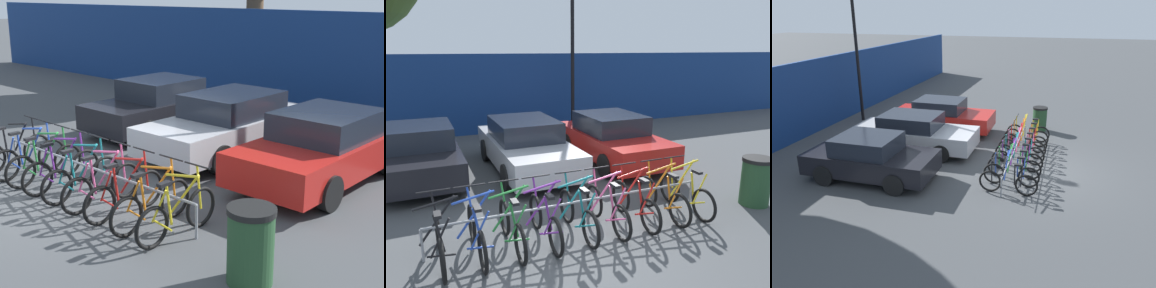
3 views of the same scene
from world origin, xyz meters
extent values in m
plane|color=#424447|center=(0.00, 0.00, 0.00)|extent=(120.00, 120.00, 0.00)
cube|color=navy|center=(0.00, 9.50, 1.53)|extent=(36.00, 0.16, 3.05)
cylinder|color=gray|center=(0.40, 0.68, 0.55)|extent=(5.24, 0.04, 0.04)
cylinder|color=gray|center=(-2.22, 0.68, 0.28)|extent=(0.04, 0.04, 0.55)
cylinder|color=gray|center=(3.01, 0.68, 0.28)|extent=(0.04, 0.04, 0.55)
torus|color=black|center=(-1.97, 0.00, 0.33)|extent=(0.06, 0.66, 0.66)
torus|color=black|center=(-1.97, 1.05, 0.33)|extent=(0.06, 0.66, 0.66)
cylinder|color=black|center=(-1.97, 0.68, 0.65)|extent=(0.60, 0.04, 0.76)
cylinder|color=black|center=(-1.97, 0.63, 0.96)|extent=(0.68, 0.04, 0.16)
cylinder|color=black|center=(-1.97, 0.35, 0.59)|extent=(0.14, 0.04, 0.63)
cylinder|color=black|center=(-1.97, 0.15, 0.61)|extent=(0.32, 0.03, 0.58)
cylinder|color=black|center=(-1.97, 0.20, 0.31)|extent=(0.40, 0.03, 0.08)
cylinder|color=black|center=(-1.97, 1.01, 0.68)|extent=(0.12, 0.04, 0.69)
cylinder|color=black|center=(-1.97, 0.97, 1.04)|extent=(0.52, 0.03, 0.03)
cube|color=black|center=(-1.97, 0.25, 0.93)|extent=(0.10, 0.22, 0.05)
torus|color=black|center=(-1.41, 0.00, 0.33)|extent=(0.06, 0.66, 0.66)
torus|color=black|center=(-1.41, 1.05, 0.33)|extent=(0.06, 0.66, 0.66)
cylinder|color=#284CB7|center=(-1.41, 0.68, 0.65)|extent=(0.60, 0.04, 0.76)
cylinder|color=#284CB7|center=(-1.41, 0.63, 0.96)|extent=(0.68, 0.04, 0.16)
cylinder|color=#284CB7|center=(-1.41, 0.35, 0.59)|extent=(0.14, 0.04, 0.63)
cylinder|color=#284CB7|center=(-1.41, 0.15, 0.61)|extent=(0.32, 0.03, 0.58)
cylinder|color=#284CB7|center=(-1.41, 0.20, 0.31)|extent=(0.40, 0.03, 0.08)
cylinder|color=#284CB7|center=(-1.41, 1.01, 0.68)|extent=(0.12, 0.04, 0.69)
cylinder|color=black|center=(-1.41, 0.97, 1.04)|extent=(0.52, 0.03, 0.03)
cube|color=black|center=(-1.41, 0.25, 0.93)|extent=(0.10, 0.22, 0.05)
torus|color=black|center=(-0.84, 0.00, 0.33)|extent=(0.06, 0.66, 0.66)
torus|color=black|center=(-0.84, 1.05, 0.33)|extent=(0.06, 0.66, 0.66)
cylinder|color=#288438|center=(-0.84, 0.68, 0.65)|extent=(0.60, 0.04, 0.76)
cylinder|color=#288438|center=(-0.84, 0.63, 0.96)|extent=(0.68, 0.04, 0.16)
cylinder|color=#288438|center=(-0.84, 0.35, 0.59)|extent=(0.14, 0.04, 0.63)
cylinder|color=#288438|center=(-0.84, 0.15, 0.61)|extent=(0.32, 0.03, 0.58)
cylinder|color=#288438|center=(-0.84, 0.20, 0.31)|extent=(0.40, 0.03, 0.08)
cylinder|color=#288438|center=(-0.84, 1.01, 0.68)|extent=(0.12, 0.04, 0.69)
cylinder|color=black|center=(-0.84, 0.97, 1.04)|extent=(0.52, 0.03, 0.03)
cube|color=black|center=(-0.84, 0.25, 0.93)|extent=(0.10, 0.22, 0.05)
torus|color=black|center=(-0.26, 0.00, 0.33)|extent=(0.06, 0.66, 0.66)
torus|color=black|center=(-0.26, 1.05, 0.33)|extent=(0.06, 0.66, 0.66)
cylinder|color=#752D99|center=(-0.26, 0.68, 0.65)|extent=(0.60, 0.04, 0.76)
cylinder|color=#752D99|center=(-0.26, 0.63, 0.96)|extent=(0.68, 0.04, 0.16)
cylinder|color=#752D99|center=(-0.26, 0.35, 0.59)|extent=(0.14, 0.04, 0.63)
cylinder|color=#752D99|center=(-0.26, 0.15, 0.61)|extent=(0.32, 0.03, 0.58)
cylinder|color=#752D99|center=(-0.26, 0.20, 0.31)|extent=(0.40, 0.03, 0.08)
cylinder|color=#752D99|center=(-0.26, 1.01, 0.68)|extent=(0.12, 0.04, 0.69)
cylinder|color=black|center=(-0.26, 0.97, 1.04)|extent=(0.52, 0.03, 0.03)
cube|color=black|center=(-0.26, 0.25, 0.93)|extent=(0.10, 0.22, 0.05)
torus|color=black|center=(0.36, 0.00, 0.33)|extent=(0.06, 0.66, 0.66)
torus|color=black|center=(0.36, 1.05, 0.33)|extent=(0.06, 0.66, 0.66)
cylinder|color=#197A7F|center=(0.36, 0.68, 0.65)|extent=(0.60, 0.04, 0.76)
cylinder|color=#197A7F|center=(0.36, 0.63, 0.96)|extent=(0.68, 0.04, 0.16)
cylinder|color=#197A7F|center=(0.36, 0.35, 0.59)|extent=(0.14, 0.04, 0.63)
cylinder|color=#197A7F|center=(0.36, 0.15, 0.61)|extent=(0.32, 0.03, 0.58)
cylinder|color=#197A7F|center=(0.36, 0.20, 0.31)|extent=(0.40, 0.03, 0.08)
cylinder|color=#197A7F|center=(0.36, 1.01, 0.68)|extent=(0.12, 0.04, 0.69)
cylinder|color=black|center=(0.36, 0.97, 1.04)|extent=(0.52, 0.03, 0.03)
cube|color=black|center=(0.36, 0.25, 0.93)|extent=(0.10, 0.22, 0.05)
torus|color=black|center=(0.95, 0.00, 0.33)|extent=(0.06, 0.66, 0.66)
torus|color=black|center=(0.95, 1.05, 0.33)|extent=(0.06, 0.66, 0.66)
cylinder|color=#E55993|center=(0.95, 0.68, 0.65)|extent=(0.60, 0.04, 0.76)
cylinder|color=#E55993|center=(0.95, 0.63, 0.96)|extent=(0.68, 0.04, 0.16)
cylinder|color=#E55993|center=(0.95, 0.35, 0.59)|extent=(0.14, 0.04, 0.63)
cylinder|color=#E55993|center=(0.95, 0.15, 0.61)|extent=(0.32, 0.03, 0.58)
cylinder|color=#E55993|center=(0.95, 0.20, 0.31)|extent=(0.40, 0.03, 0.08)
cylinder|color=#E55993|center=(0.95, 1.01, 0.68)|extent=(0.12, 0.04, 0.69)
cylinder|color=black|center=(0.95, 0.97, 1.04)|extent=(0.52, 0.03, 0.03)
cube|color=black|center=(0.95, 0.25, 0.93)|extent=(0.10, 0.22, 0.05)
torus|color=black|center=(1.55, 0.00, 0.33)|extent=(0.06, 0.66, 0.66)
torus|color=black|center=(1.55, 1.05, 0.33)|extent=(0.06, 0.66, 0.66)
cylinder|color=red|center=(1.55, 0.68, 0.65)|extent=(0.60, 0.04, 0.76)
cylinder|color=red|center=(1.55, 0.63, 0.96)|extent=(0.68, 0.04, 0.16)
cylinder|color=red|center=(1.55, 0.35, 0.59)|extent=(0.14, 0.04, 0.63)
cylinder|color=red|center=(1.55, 0.15, 0.61)|extent=(0.32, 0.03, 0.58)
cylinder|color=red|center=(1.55, 0.20, 0.31)|extent=(0.40, 0.03, 0.08)
cylinder|color=red|center=(1.55, 1.01, 0.68)|extent=(0.12, 0.04, 0.69)
cylinder|color=black|center=(1.55, 0.97, 1.04)|extent=(0.52, 0.03, 0.03)
cube|color=black|center=(1.55, 0.25, 0.93)|extent=(0.10, 0.22, 0.05)
torus|color=black|center=(2.20, 0.00, 0.33)|extent=(0.06, 0.66, 0.66)
torus|color=black|center=(2.20, 1.05, 0.33)|extent=(0.06, 0.66, 0.66)
cylinder|color=orange|center=(2.20, 0.68, 0.65)|extent=(0.60, 0.04, 0.76)
cylinder|color=orange|center=(2.20, 0.63, 0.96)|extent=(0.68, 0.04, 0.16)
cylinder|color=orange|center=(2.20, 0.35, 0.59)|extent=(0.14, 0.04, 0.63)
cylinder|color=orange|center=(2.20, 0.15, 0.61)|extent=(0.32, 0.03, 0.58)
cylinder|color=orange|center=(2.20, 0.20, 0.31)|extent=(0.40, 0.03, 0.08)
cylinder|color=orange|center=(2.20, 1.01, 0.68)|extent=(0.12, 0.04, 0.69)
cylinder|color=black|center=(2.20, 0.97, 1.04)|extent=(0.52, 0.03, 0.03)
cube|color=black|center=(2.20, 0.25, 0.93)|extent=(0.10, 0.22, 0.05)
torus|color=black|center=(2.76, 0.00, 0.33)|extent=(0.06, 0.66, 0.66)
torus|color=black|center=(2.76, 1.05, 0.33)|extent=(0.06, 0.66, 0.66)
cylinder|color=yellow|center=(2.76, 0.68, 0.65)|extent=(0.60, 0.04, 0.76)
cylinder|color=yellow|center=(2.76, 0.63, 0.96)|extent=(0.68, 0.04, 0.16)
cylinder|color=yellow|center=(2.76, 0.35, 0.59)|extent=(0.14, 0.04, 0.63)
cylinder|color=yellow|center=(2.76, 0.15, 0.61)|extent=(0.32, 0.03, 0.58)
cylinder|color=yellow|center=(2.76, 0.20, 0.31)|extent=(0.40, 0.03, 0.08)
cylinder|color=yellow|center=(2.76, 1.01, 0.68)|extent=(0.12, 0.04, 0.69)
cylinder|color=black|center=(2.76, 0.97, 1.04)|extent=(0.52, 0.03, 0.03)
cube|color=black|center=(2.76, 0.25, 0.93)|extent=(0.10, 0.22, 0.05)
cube|color=black|center=(-2.09, 4.78, 0.57)|extent=(1.80, 3.98, 0.62)
cube|color=#1E232D|center=(-2.09, 4.88, 1.14)|extent=(1.58, 1.83, 0.52)
cylinder|color=black|center=(-2.94, 5.94, 0.32)|extent=(0.20, 0.64, 0.64)
cylinder|color=black|center=(-1.23, 5.94, 0.32)|extent=(0.20, 0.64, 0.64)
cylinder|color=black|center=(-1.23, 3.63, 0.32)|extent=(0.20, 0.64, 0.64)
cube|color=#B7B7BC|center=(0.57, 4.47, 0.57)|extent=(1.80, 4.56, 0.62)
cube|color=#1E232D|center=(0.57, 4.59, 1.14)|extent=(1.58, 2.10, 0.52)
cylinder|color=black|center=(-0.29, 5.80, 0.32)|extent=(0.20, 0.64, 0.64)
cylinder|color=black|center=(1.42, 5.80, 0.32)|extent=(0.20, 0.64, 0.64)
cylinder|color=black|center=(-0.29, 3.15, 0.32)|extent=(0.20, 0.64, 0.64)
cylinder|color=black|center=(1.42, 3.15, 0.32)|extent=(0.20, 0.64, 0.64)
cube|color=red|center=(3.09, 4.24, 0.57)|extent=(1.80, 4.29, 0.62)
cube|color=#1E232D|center=(3.09, 4.34, 1.14)|extent=(1.58, 1.98, 0.52)
cylinder|color=black|center=(2.24, 5.48, 0.32)|extent=(0.20, 0.64, 0.64)
cylinder|color=black|center=(3.95, 5.48, 0.32)|extent=(0.20, 0.64, 0.64)
cylinder|color=black|center=(2.24, 2.99, 0.32)|extent=(0.20, 0.64, 0.64)
cylinder|color=black|center=(3.95, 2.99, 0.32)|extent=(0.20, 0.64, 0.64)
cylinder|color=black|center=(3.68, 8.50, 3.69)|extent=(0.14, 0.14, 7.37)
cylinder|color=#234728|center=(4.35, 0.22, 0.47)|extent=(0.60, 0.60, 0.95)
cylinder|color=black|center=(4.35, 0.22, 0.99)|extent=(0.63, 0.63, 0.08)
camera|label=1|loc=(7.96, -4.78, 3.61)|focal=50.00mm
camera|label=2|loc=(-2.13, -5.08, 3.25)|focal=35.00mm
camera|label=3|loc=(-11.61, -0.93, 5.05)|focal=35.00mm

